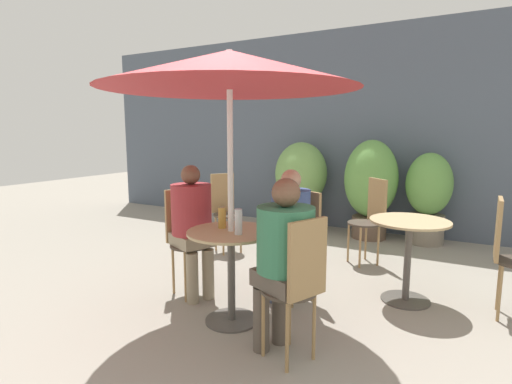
# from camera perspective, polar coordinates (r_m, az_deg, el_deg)

# --- Properties ---
(ground_plane) EXTENTS (20.00, 20.00, 0.00)m
(ground_plane) POSITION_cam_1_polar(r_m,az_deg,el_deg) (3.06, -2.22, -20.59)
(ground_plane) COLOR gray
(storefront_wall) EXTENTS (10.00, 0.06, 3.00)m
(storefront_wall) POSITION_cam_1_polar(r_m,az_deg,el_deg) (6.18, 16.08, 8.37)
(storefront_wall) COLOR #4C5666
(storefront_wall) RESTS_ON ground_plane
(cafe_table_near) EXTENTS (0.68, 0.68, 0.74)m
(cafe_table_near) POSITION_cam_1_polar(r_m,az_deg,el_deg) (3.15, -3.56, -9.18)
(cafe_table_near) COLOR #514C47
(cafe_table_near) RESTS_ON ground_plane
(cafe_table_far) EXTENTS (0.67, 0.67, 0.74)m
(cafe_table_far) POSITION_cam_1_polar(r_m,az_deg,el_deg) (3.75, 20.95, -6.86)
(cafe_table_far) COLOR #514C47
(cafe_table_far) RESTS_ON ground_plane
(bistro_chair_0) EXTENTS (0.41, 0.39, 0.97)m
(bistro_chair_0) POSITION_cam_1_polar(r_m,az_deg,el_deg) (2.58, 6.13, -12.17)
(bistro_chair_0) COLOR #42382D
(bistro_chair_0) RESTS_ON ground_plane
(bistro_chair_1) EXTENTS (0.39, 0.41, 0.97)m
(bistro_chair_1) POSITION_cam_1_polar(r_m,az_deg,el_deg) (3.60, 6.45, -6.15)
(bistro_chair_1) COLOR #42382D
(bistro_chair_1) RESTS_ON ground_plane
(bistro_chair_2) EXTENTS (0.41, 0.39, 0.97)m
(bistro_chair_2) POSITION_cam_1_polar(r_m,az_deg,el_deg) (3.76, -10.09, -5.57)
(bistro_chair_2) COLOR #42382D
(bistro_chair_2) RESTS_ON ground_plane
(bistro_chair_3) EXTENTS (0.42, 0.41, 0.97)m
(bistro_chair_3) POSITION_cam_1_polar(r_m,az_deg,el_deg) (5.03, -4.46, -1.86)
(bistro_chair_3) COLOR #42382D
(bistro_chair_3) RESTS_ON ground_plane
(bistro_chair_4) EXTENTS (0.36, 0.36, 0.97)m
(bistro_chair_4) POSITION_cam_1_polar(r_m,az_deg,el_deg) (3.78, 32.26, -6.72)
(bistro_chair_4) COLOR #42382D
(bistro_chair_4) RESTS_ON ground_plane
(bistro_chair_5) EXTENTS (0.42, 0.42, 0.97)m
(bistro_chair_5) POSITION_cam_1_polar(r_m,az_deg,el_deg) (4.70, 16.12, -2.93)
(bistro_chair_5) COLOR #42382D
(bistro_chair_5) RESTS_ON ground_plane
(seated_person_0) EXTENTS (0.46, 0.44, 1.20)m
(seated_person_0) POSITION_cam_1_polar(r_m,az_deg,el_deg) (2.64, 3.92, -8.56)
(seated_person_0) COLOR brown
(seated_person_0) RESTS_ON ground_plane
(seated_person_1) EXTENTS (0.39, 0.41, 1.18)m
(seated_person_1) POSITION_cam_1_polar(r_m,az_deg,el_deg) (3.47, 4.74, -4.53)
(seated_person_1) COLOR #42475B
(seated_person_1) RESTS_ON ground_plane
(seated_person_2) EXTENTS (0.43, 0.41, 1.20)m
(seated_person_2) POSITION_cam_1_polar(r_m,az_deg,el_deg) (3.60, -9.05, -3.90)
(seated_person_2) COLOR gray
(seated_person_2) RESTS_ON ground_plane
(beer_glass_0) EXTENTS (0.06, 0.06, 0.17)m
(beer_glass_0) POSITION_cam_1_polar(r_m,az_deg,el_deg) (3.17, -4.87, -3.69)
(beer_glass_0) COLOR #B28433
(beer_glass_0) RESTS_ON cafe_table_near
(beer_glass_1) EXTENTS (0.06, 0.06, 0.19)m
(beer_glass_1) POSITION_cam_1_polar(r_m,az_deg,el_deg) (2.97, -2.52, -4.27)
(beer_glass_1) COLOR silver
(beer_glass_1) RESTS_ON cafe_table_near
(potted_plant_0) EXTENTS (0.79, 0.79, 1.33)m
(potted_plant_0) POSITION_cam_1_polar(r_m,az_deg,el_deg) (6.14, 6.44, 1.89)
(potted_plant_0) COLOR brown
(potted_plant_0) RESTS_ON ground_plane
(potted_plant_1) EXTENTS (0.73, 0.73, 1.38)m
(potted_plant_1) POSITION_cam_1_polar(r_m,az_deg,el_deg) (5.78, 16.07, 1.11)
(potted_plant_1) COLOR brown
(potted_plant_1) RESTS_ON ground_plane
(potted_plant_2) EXTENTS (0.59, 0.59, 1.22)m
(potted_plant_2) POSITION_cam_1_polar(r_m,az_deg,el_deg) (5.77, 23.41, -0.24)
(potted_plant_2) COLOR slate
(potted_plant_2) RESTS_ON ground_plane
(umbrella) EXTENTS (1.90, 1.90, 2.08)m
(umbrella) POSITION_cam_1_polar(r_m,az_deg,el_deg) (3.03, -3.82, 16.95)
(umbrella) COLOR silver
(umbrella) RESTS_ON ground_plane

